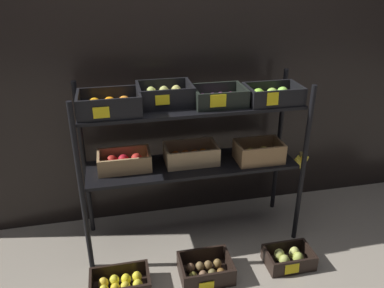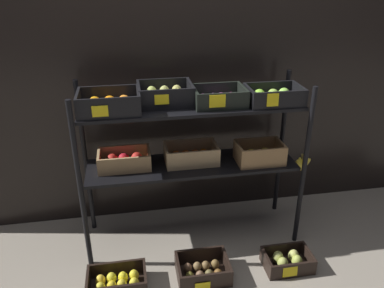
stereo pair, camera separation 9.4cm
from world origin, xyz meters
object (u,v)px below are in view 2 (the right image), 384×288
at_px(display_rack, 191,132).
at_px(crate_ground_pear, 287,261).
at_px(crate_ground_lemon, 117,282).
at_px(crate_ground_kiwi, 203,270).

relative_size(display_rack, crate_ground_pear, 5.07).
bearing_deg(crate_ground_lemon, crate_ground_pear, -0.12).
xyz_separation_m(crate_ground_lemon, crate_ground_pear, (1.08, -0.00, 0.00)).
bearing_deg(crate_ground_lemon, crate_ground_kiwi, 1.00).
bearing_deg(crate_ground_lemon, display_rack, 39.81).
relative_size(crate_ground_kiwi, crate_ground_pear, 1.07).
relative_size(display_rack, crate_ground_kiwi, 4.75).
height_order(crate_ground_kiwi, crate_ground_pear, crate_ground_kiwi).
bearing_deg(crate_ground_kiwi, display_rack, 90.19).
bearing_deg(crate_ground_pear, display_rack, 141.61).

